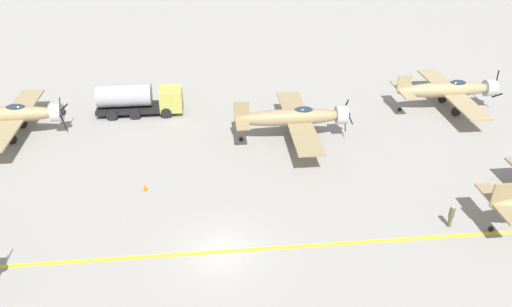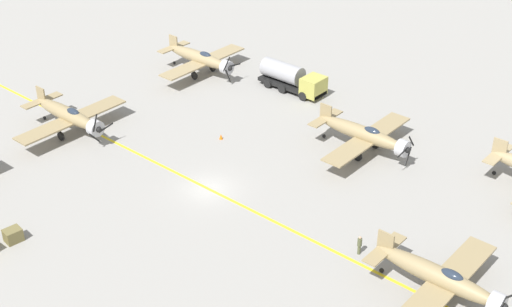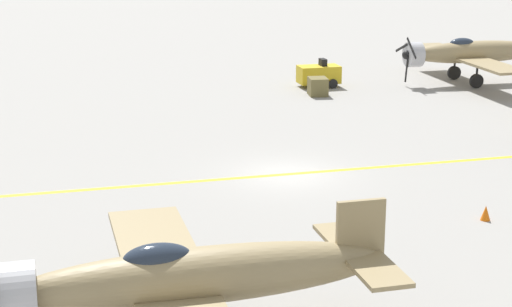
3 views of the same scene
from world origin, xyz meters
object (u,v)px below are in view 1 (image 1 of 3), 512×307
(airplane_near_left, at_px, (8,115))
(airplane_mid_left, at_px, (294,118))
(traffic_cone, at_px, (145,187))
(fuel_tanker, at_px, (140,99))
(ground_crew_walking, at_px, (451,215))
(airplane_far_left, at_px, (449,90))

(airplane_near_left, distance_m, airplane_mid_left, 24.47)
(airplane_near_left, relative_size, traffic_cone, 21.82)
(fuel_tanker, bearing_deg, traffic_cone, 6.73)
(ground_crew_walking, bearing_deg, airplane_mid_left, -148.01)
(airplane_near_left, distance_m, fuel_tanker, 11.23)
(airplane_near_left, xyz_separation_m, traffic_cone, (9.77, 12.24, -1.74))
(airplane_near_left, height_order, traffic_cone, airplane_near_left)
(airplane_mid_left, bearing_deg, airplane_near_left, -88.78)
(airplane_mid_left, bearing_deg, ground_crew_walking, 40.23)
(fuel_tanker, relative_size, traffic_cone, 14.55)
(fuel_tanker, xyz_separation_m, ground_crew_walking, (19.41, 21.73, -0.62))
(airplane_near_left, relative_size, fuel_tanker, 1.50)
(fuel_tanker, distance_m, traffic_cone, 13.34)
(airplane_mid_left, xyz_separation_m, ground_crew_walking, (13.00, 8.12, -1.12))
(airplane_far_left, bearing_deg, fuel_tanker, -109.26)
(ground_crew_walking, xyz_separation_m, traffic_cone, (-6.21, -20.17, -0.61))
(airplane_near_left, bearing_deg, ground_crew_walking, 46.80)
(ground_crew_walking, height_order, traffic_cone, ground_crew_walking)
(fuel_tanker, bearing_deg, airplane_far_left, 86.15)
(ground_crew_walking, bearing_deg, fuel_tanker, -131.77)
(airplane_far_left, height_order, airplane_mid_left, airplane_far_left)
(airplane_mid_left, bearing_deg, traffic_cone, -52.38)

